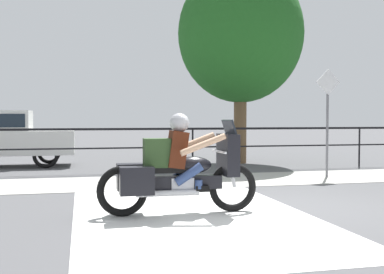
# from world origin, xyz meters

# --- Properties ---
(ground_plane) EXTENTS (120.00, 120.00, 0.00)m
(ground_plane) POSITION_xyz_m (0.00, 0.00, 0.00)
(ground_plane) COLOR #4C4C4F
(sidewalk_band) EXTENTS (44.00, 2.40, 0.01)m
(sidewalk_band) POSITION_xyz_m (0.00, 3.40, 0.01)
(sidewalk_band) COLOR #A8A59E
(sidewalk_band) RESTS_ON ground
(crosswalk_band) EXTENTS (3.41, 6.00, 0.01)m
(crosswalk_band) POSITION_xyz_m (-1.39, -0.20, 0.00)
(crosswalk_band) COLOR silver
(crosswalk_band) RESTS_ON ground
(fence_railing) EXTENTS (36.00, 0.05, 1.18)m
(fence_railing) POSITION_xyz_m (0.00, 5.53, 0.93)
(fence_railing) COLOR black
(fence_railing) RESTS_ON ground
(motorcycle) EXTENTS (2.43, 0.76, 1.51)m
(motorcycle) POSITION_xyz_m (-1.58, -0.26, 0.68)
(motorcycle) COLOR black
(motorcycle) RESTS_ON ground
(street_sign) EXTENTS (0.63, 0.06, 2.63)m
(street_sign) POSITION_xyz_m (2.86, 3.37, 1.61)
(street_sign) COLOR slate
(street_sign) RESTS_ON ground
(tree_behind_sign) EXTENTS (3.97, 3.97, 6.31)m
(tree_behind_sign) POSITION_xyz_m (1.99, 7.38, 4.11)
(tree_behind_sign) COLOR brown
(tree_behind_sign) RESTS_ON ground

